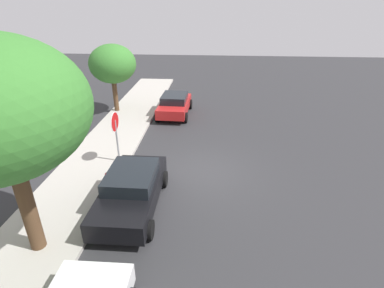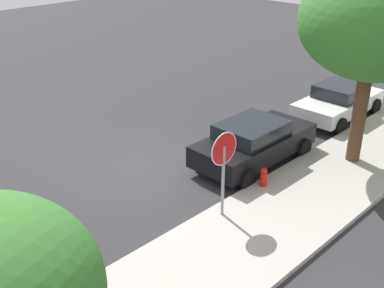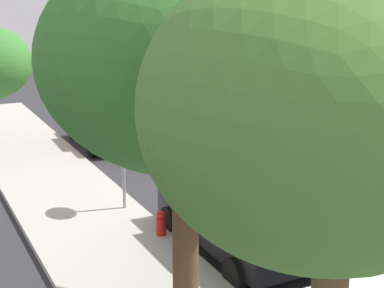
{
  "view_description": "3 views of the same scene",
  "coord_description": "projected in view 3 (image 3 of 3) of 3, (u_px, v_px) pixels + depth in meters",
  "views": [
    {
      "loc": [
        -11.24,
        -0.34,
        6.83
      ],
      "look_at": [
        0.98,
        0.56,
        0.87
      ],
      "focal_mm": 28.0,
      "sensor_mm": 36.0,
      "label": 1
    },
    {
      "loc": [
        8.6,
        10.79,
        7.24
      ],
      "look_at": [
        -0.88,
        1.39,
        0.89
      ],
      "focal_mm": 45.0,
      "sensor_mm": 36.0,
      "label": 2
    },
    {
      "loc": [
        -12.77,
        8.62,
        5.54
      ],
      "look_at": [
        1.01,
        1.69,
        1.42
      ],
      "focal_mm": 55.0,
      "sensor_mm": 36.0,
      "label": 3
    }
  ],
  "objects": [
    {
      "name": "street_tree_near_corner",
      "position": [
        321.0,
        113.0,
        5.25
      ],
      "size": [
        3.33,
        3.33,
        5.94
      ],
      "color": "brown",
      "rests_on": "ground_plane"
    },
    {
      "name": "fire_hydrant",
      "position": [
        161.0,
        225.0,
        13.22
      ],
      "size": [
        0.3,
        0.22,
        0.72
      ],
      "color": "red",
      "rests_on": "ground_plane"
    },
    {
      "name": "parked_car_red",
      "position": [
        105.0,
        126.0,
        21.17
      ],
      "size": [
        3.88,
        2.06,
        1.35
      ],
      "color": "red",
      "rests_on": "ground_plane"
    },
    {
      "name": "ground_plane",
      "position": [
        263.0,
        195.0,
        16.2
      ],
      "size": [
        60.0,
        60.0,
        0.0
      ],
      "primitive_type": "plane",
      "color": "#2D2D30"
    },
    {
      "name": "parked_car_black",
      "position": [
        236.0,
        217.0,
        12.69
      ],
      "size": [
        4.33,
        2.06,
        1.44
      ],
      "color": "black",
      "rests_on": "ground_plane"
    },
    {
      "name": "stop_sign",
      "position": [
        123.0,
        147.0,
        14.49
      ],
      "size": [
        0.88,
        0.08,
        2.49
      ],
      "color": "gray",
      "rests_on": "ground_plane"
    },
    {
      "name": "street_tree_far",
      "position": [
        189.0,
        60.0,
        8.66
      ],
      "size": [
        4.49,
        4.49,
        6.26
      ],
      "color": "#513823",
      "rests_on": "ground_plane"
    },
    {
      "name": "sidewalk_curb",
      "position": [
        90.0,
        224.0,
        14.03
      ],
      "size": [
        32.0,
        3.01,
        0.14
      ],
      "primitive_type": "cube",
      "color": "#B2ADA3",
      "rests_on": "ground_plane"
    }
  ]
}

